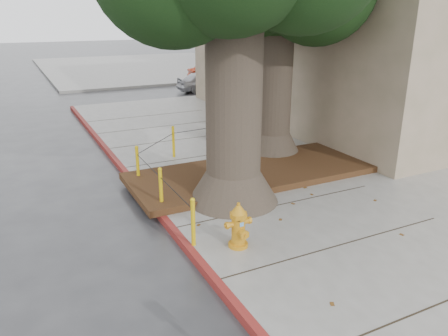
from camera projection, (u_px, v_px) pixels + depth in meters
name	position (u px, v px, depth m)	size (l,w,h in m)	color
ground	(317.00, 259.00, 7.85)	(140.00, 140.00, 0.00)	#28282B
sidewalk_main	(432.00, 165.00, 12.45)	(16.00, 26.00, 0.15)	slate
sidewalk_far	(147.00, 66.00, 35.66)	(16.00, 20.00, 0.15)	slate
curb_red	(165.00, 221.00, 9.10)	(0.14, 26.00, 0.16)	maroon
planter_bed	(252.00, 172.00, 11.44)	(6.40, 2.60, 0.16)	black
building_side_white	(279.00, 9.00, 35.00)	(10.00, 10.00, 9.00)	silver
bollard_ring	(182.00, 161.00, 10.96)	(3.79, 5.39, 0.95)	gold
fire_hydrant	(238.00, 226.00, 7.83)	(0.45, 0.40, 0.87)	orange
car_silver	(207.00, 81.00, 24.52)	(1.34, 3.34, 1.14)	#AFB0B5
car_red	(218.00, 73.00, 27.68)	(1.29, 3.70, 1.22)	maroon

